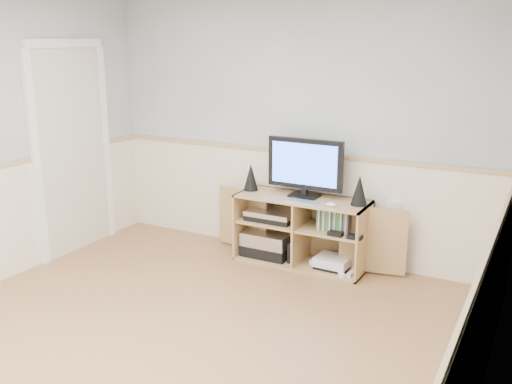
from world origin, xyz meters
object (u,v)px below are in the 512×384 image
(game_consoles, at_px, (332,262))
(monitor, at_px, (305,166))
(keyboard, at_px, (303,202))
(media_cabinet, at_px, (304,228))

(game_consoles, bearing_deg, monitor, 169.27)
(keyboard, bearing_deg, media_cabinet, 116.74)
(keyboard, distance_m, game_consoles, 0.65)
(monitor, height_order, keyboard, monitor)
(monitor, bearing_deg, game_consoles, -10.73)
(media_cabinet, bearing_deg, keyboard, -70.47)
(media_cabinet, xyz_separation_m, keyboard, (0.07, -0.20, 0.32))
(monitor, distance_m, game_consoles, 0.94)
(media_cabinet, distance_m, game_consoles, 0.42)
(media_cabinet, relative_size, game_consoles, 4.32)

